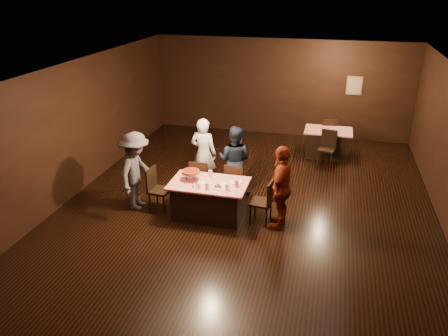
{
  "coord_description": "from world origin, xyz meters",
  "views": [
    {
      "loc": [
        1.59,
        -8.54,
        4.63
      ],
      "look_at": [
        -0.46,
        -0.43,
        1.0
      ],
      "focal_mm": 35.0,
      "sensor_mm": 36.0,
      "label": 1
    }
  ],
  "objects": [
    {
      "name": "chair_far_left",
      "position": [
        -1.11,
        0.02,
        0.47
      ],
      "size": [
        0.43,
        0.43,
        0.95
      ],
      "primitive_type": "cube",
      "rotation": [
        0.0,
        0.0,
        3.13
      ],
      "color": "black",
      "rests_on": "ground"
    },
    {
      "name": "chair_end_left",
      "position": [
        -1.81,
        -0.73,
        0.47
      ],
      "size": [
        0.46,
        0.46,
        0.95
      ],
      "primitive_type": "cube",
      "rotation": [
        0.0,
        0.0,
        1.47
      ],
      "color": "black",
      "rests_on": "ground"
    },
    {
      "name": "diner_grey_knit",
      "position": [
        -2.32,
        -0.75,
        0.87
      ],
      "size": [
        0.67,
        1.13,
        1.73
      ],
      "primitive_type": "imported",
      "rotation": [
        0.0,
        0.0,
        1.54
      ],
      "color": "#4C4C50",
      "rests_on": "ground"
    },
    {
      "name": "glass_back",
      "position": [
        -0.76,
        -0.43,
        0.84
      ],
      "size": [
        0.08,
        0.08,
        0.14
      ],
      "primitive_type": "cylinder",
      "color": "silver",
      "rests_on": "main_table"
    },
    {
      "name": "diner_white_jacket",
      "position": [
        -1.2,
        0.55,
        0.87
      ],
      "size": [
        0.67,
        0.48,
        1.74
      ],
      "primitive_type": "imported",
      "rotation": [
        0.0,
        0.0,
        3.03
      ],
      "color": "silver",
      "rests_on": "ground"
    },
    {
      "name": "condiments",
      "position": [
        -0.89,
        -1.01,
        0.82
      ],
      "size": [
        0.17,
        0.1,
        0.09
      ],
      "color": "silver",
      "rests_on": "main_table"
    },
    {
      "name": "chair_far_right",
      "position": [
        -0.31,
        0.02,
        0.47
      ],
      "size": [
        0.44,
        0.44,
        0.95
      ],
      "primitive_type": "cube",
      "rotation": [
        0.0,
        0.0,
        3.09
      ],
      "color": "black",
      "rests_on": "ground"
    },
    {
      "name": "glass_front_right",
      "position": [
        -0.26,
        -0.98,
        0.84
      ],
      "size": [
        0.08,
        0.08,
        0.14
      ],
      "primitive_type": "cylinder",
      "color": "silver",
      "rests_on": "main_table"
    },
    {
      "name": "glass_front_left",
      "position": [
        -0.66,
        -1.03,
        0.84
      ],
      "size": [
        0.08,
        0.08,
        0.14
      ],
      "primitive_type": "cylinder",
      "color": "silver",
      "rests_on": "main_table"
    },
    {
      "name": "main_table",
      "position": [
        -0.71,
        -0.73,
        0.39
      ],
      "size": [
        1.6,
        1.0,
        0.77
      ],
      "primitive_type": "cube",
      "color": "red",
      "rests_on": "ground"
    },
    {
      "name": "plate_with_slice",
      "position": [
        -0.46,
        -0.91,
        0.8
      ],
      "size": [
        0.25,
        0.25,
        0.06
      ],
      "color": "white",
      "rests_on": "main_table"
    },
    {
      "name": "back_table",
      "position": [
        1.58,
        3.38,
        0.39
      ],
      "size": [
        1.3,
        0.9,
        0.77
      ],
      "primitive_type": "cube",
      "color": "red",
      "rests_on": "ground"
    },
    {
      "name": "chair_back_far",
      "position": [
        1.58,
        3.98,
        0.47
      ],
      "size": [
        0.46,
        0.46,
        0.95
      ],
      "primitive_type": "cube",
      "rotation": [
        0.0,
        0.0,
        3.25
      ],
      "color": "black",
      "rests_on": "ground"
    },
    {
      "name": "diner_navy_hoodie",
      "position": [
        -0.44,
        0.49,
        0.81
      ],
      "size": [
        0.88,
        0.73,
        1.63
      ],
      "primitive_type": "imported",
      "rotation": [
        0.0,
        0.0,
        2.98
      ],
      "color": "#182231",
      "rests_on": "ground"
    },
    {
      "name": "napkin_center",
      "position": [
        -0.41,
        -0.73,
        0.77
      ],
      "size": [
        0.19,
        0.19,
        0.01
      ],
      "primitive_type": "cube",
      "rotation": [
        0.0,
        0.0,
        0.21
      ],
      "color": "white",
      "rests_on": "main_table"
    },
    {
      "name": "napkin_left",
      "position": [
        -0.86,
        -0.78,
        0.77
      ],
      "size": [
        0.21,
        0.21,
        0.01
      ],
      "primitive_type": "cube",
      "rotation": [
        0.0,
        0.0,
        -0.35
      ],
      "color": "white",
      "rests_on": "main_table"
    },
    {
      "name": "chair_end_right",
      "position": [
        0.39,
        -0.73,
        0.47
      ],
      "size": [
        0.47,
        0.47,
        0.95
      ],
      "primitive_type": "cube",
      "rotation": [
        0.0,
        0.0,
        -1.69
      ],
      "color": "black",
      "rests_on": "ground"
    },
    {
      "name": "diner_red_shirt",
      "position": [
        0.79,
        -0.81,
        0.87
      ],
      "size": [
        0.54,
        1.06,
        1.74
      ],
      "primitive_type": "imported",
      "rotation": [
        0.0,
        0.0,
        -1.68
      ],
      "color": "maroon",
      "rests_on": "ground"
    },
    {
      "name": "room",
      "position": [
        0.0,
        0.01,
        2.14
      ],
      "size": [
        10.0,
        10.04,
        3.02
      ],
      "color": "black",
      "rests_on": "ground"
    },
    {
      "name": "glass_amber",
      "position": [
        -0.11,
        -0.78,
        0.84
      ],
      "size": [
        0.08,
        0.08,
        0.14
      ],
      "primitive_type": "cylinder",
      "color": "#BF7F26",
      "rests_on": "main_table"
    },
    {
      "name": "plate_empty",
      "position": [
        -0.16,
        -0.58,
        0.78
      ],
      "size": [
        0.25,
        0.25,
        0.01
      ],
      "primitive_type": "cylinder",
      "color": "white",
      "rests_on": "main_table"
    },
    {
      "name": "pizza_stand",
      "position": [
        -1.11,
        -0.68,
        0.95
      ],
      "size": [
        0.38,
        0.38,
        0.22
      ],
      "color": "black",
      "rests_on": "main_table"
    },
    {
      "name": "chair_back_near",
      "position": [
        1.58,
        2.68,
        0.47
      ],
      "size": [
        0.49,
        0.49,
        0.95
      ],
      "primitive_type": "cube",
      "rotation": [
        0.0,
        0.0,
        -0.2
      ],
      "color": "black",
      "rests_on": "ground"
    }
  ]
}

